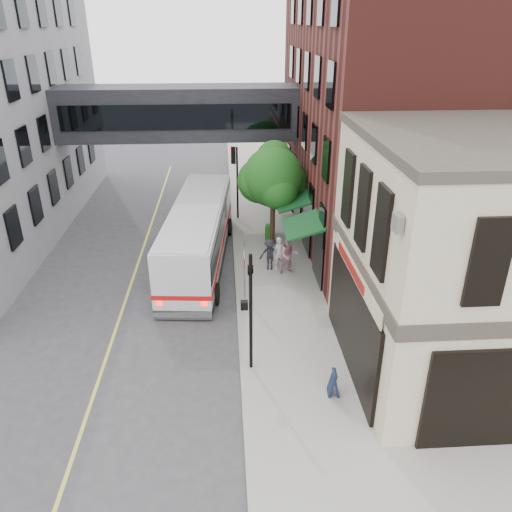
{
  "coord_description": "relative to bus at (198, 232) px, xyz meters",
  "views": [
    {
      "loc": [
        -0.36,
        -12.52,
        11.51
      ],
      "look_at": [
        0.79,
        5.24,
        3.04
      ],
      "focal_mm": 35.0,
      "sensor_mm": 36.0,
      "label": 1
    }
  ],
  "objects": [
    {
      "name": "ground",
      "position": [
        1.78,
        -11.03,
        -1.72
      ],
      "size": [
        120.0,
        120.0,
        0.0
      ],
      "primitive_type": "plane",
      "color": "#38383A",
      "rests_on": "ground"
    },
    {
      "name": "sidewalk_main",
      "position": [
        3.78,
        2.97,
        -1.64
      ],
      "size": [
        4.0,
        60.0,
        0.15
      ],
      "primitive_type": "cube",
      "color": "gray",
      "rests_on": "ground"
    },
    {
      "name": "corner_building",
      "position": [
        10.75,
        -9.03,
        2.49
      ],
      "size": [
        10.19,
        8.12,
        8.45
      ],
      "color": "#C2B294",
      "rests_on": "ground"
    },
    {
      "name": "brick_building",
      "position": [
        11.76,
        3.96,
        5.27
      ],
      "size": [
        13.76,
        18.0,
        14.0
      ],
      "color": "#4E1D18",
      "rests_on": "ground"
    },
    {
      "name": "skyway_bridge",
      "position": [
        -1.22,
        6.97,
        4.78
      ],
      "size": [
        14.0,
        3.18,
        3.0
      ],
      "color": "black",
      "rests_on": "ground"
    },
    {
      "name": "traffic_signal_near",
      "position": [
        2.15,
        -9.03,
        1.26
      ],
      "size": [
        0.44,
        0.22,
        4.6
      ],
      "color": "black",
      "rests_on": "sidewalk_main"
    },
    {
      "name": "traffic_signal_far",
      "position": [
        2.04,
        5.97,
        1.62
      ],
      "size": [
        0.53,
        0.28,
        4.5
      ],
      "color": "black",
      "rests_on": "sidewalk_main"
    },
    {
      "name": "street_sign_pole",
      "position": [
        2.17,
        -4.03,
        0.21
      ],
      "size": [
        0.08,
        0.75,
        3.0
      ],
      "color": "gray",
      "rests_on": "sidewalk_main"
    },
    {
      "name": "street_tree",
      "position": [
        3.97,
        2.18,
        2.19
      ],
      "size": [
        3.8,
        3.2,
        5.6
      ],
      "color": "#382619",
      "rests_on": "sidewalk_main"
    },
    {
      "name": "lane_marking",
      "position": [
        -3.22,
        -1.03,
        -1.71
      ],
      "size": [
        0.12,
        40.0,
        0.01
      ],
      "primitive_type": "cube",
      "color": "#D8CC4C",
      "rests_on": "ground"
    },
    {
      "name": "bus",
      "position": [
        0.0,
        0.0,
        0.0
      ],
      "size": [
        3.55,
        11.57,
        3.07
      ],
      "color": "silver",
      "rests_on": "ground"
    },
    {
      "name": "pedestrian_a",
      "position": [
        4.02,
        -1.33,
        -0.72
      ],
      "size": [
        0.64,
        0.44,
        1.7
      ],
      "primitive_type": "imported",
      "rotation": [
        0.0,
        0.0,
        0.06
      ],
      "color": "silver",
      "rests_on": "sidewalk_main"
    },
    {
      "name": "pedestrian_b",
      "position": [
        4.44,
        -1.74,
        -0.61
      ],
      "size": [
        1.04,
        0.87,
        1.91
      ],
      "primitive_type": "imported",
      "rotation": [
        0.0,
        0.0,
        0.17
      ],
      "color": "#C57F95",
      "rests_on": "sidewalk_main"
    },
    {
      "name": "pedestrian_c",
      "position": [
        3.55,
        -1.31,
        -0.76
      ],
      "size": [
        1.13,
        0.79,
        1.61
      ],
      "primitive_type": "imported",
      "rotation": [
        0.0,
        0.0,
        -0.19
      ],
      "color": "black",
      "rests_on": "sidewalk_main"
    },
    {
      "name": "newspaper_box",
      "position": [
        3.86,
        2.36,
        -1.12
      ],
      "size": [
        0.52,
        0.48,
        0.9
      ],
      "primitive_type": "cube",
      "rotation": [
        0.0,
        0.0,
        -0.2
      ],
      "color": "#196316",
      "rests_on": "sidewalk_main"
    },
    {
      "name": "sandwich_board",
      "position": [
        4.84,
        -10.62,
        -1.12
      ],
      "size": [
        0.36,
        0.52,
        0.89
      ],
      "primitive_type": "cube",
      "rotation": [
        0.0,
        0.0,
        -0.07
      ],
      "color": "#101B32",
      "rests_on": "sidewalk_main"
    }
  ]
}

